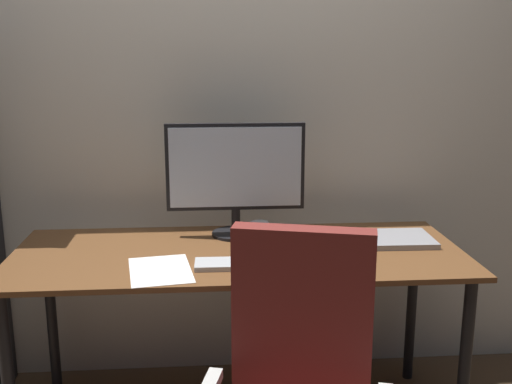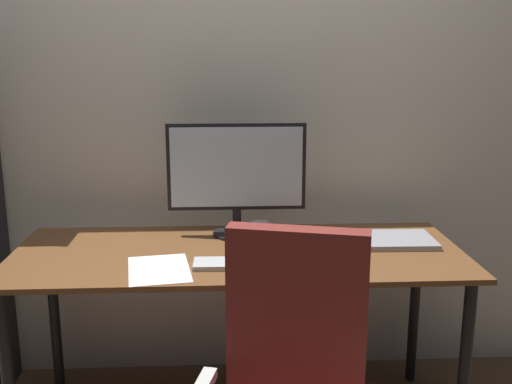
# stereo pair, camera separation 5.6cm
# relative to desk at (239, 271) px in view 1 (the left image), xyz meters

# --- Properties ---
(back_wall) EXTENTS (6.40, 0.10, 2.60)m
(back_wall) POSITION_rel_desk_xyz_m (0.00, 0.52, 0.64)
(back_wall) COLOR silver
(back_wall) RESTS_ON ground
(desk) EXTENTS (1.72, 0.70, 0.74)m
(desk) POSITION_rel_desk_xyz_m (0.00, 0.00, 0.00)
(desk) COLOR brown
(desk) RESTS_ON ground
(monitor) EXTENTS (0.56, 0.20, 0.47)m
(monitor) POSITION_rel_desk_xyz_m (-0.00, 0.21, 0.35)
(monitor) COLOR black
(monitor) RESTS_ON desk
(keyboard) EXTENTS (0.29, 0.12, 0.02)m
(keyboard) POSITION_rel_desk_xyz_m (-0.02, -0.17, 0.09)
(keyboard) COLOR #B7BABC
(keyboard) RESTS_ON desk
(mouse) EXTENTS (0.06, 0.10, 0.03)m
(mouse) POSITION_rel_desk_xyz_m (0.19, -0.16, 0.10)
(mouse) COLOR black
(mouse) RESTS_ON desk
(coffee_mug) EXTENTS (0.09, 0.07, 0.10)m
(coffee_mug) POSITION_rel_desk_xyz_m (0.09, 0.04, 0.13)
(coffee_mug) COLOR black
(coffee_mug) RESTS_ON desk
(laptop) EXTENTS (0.33, 0.24, 0.02)m
(laptop) POSITION_rel_desk_xyz_m (0.62, 0.07, 0.09)
(laptop) COLOR #99999E
(laptop) RESTS_ON desk
(paper_sheet) EXTENTS (0.25, 0.32, 0.00)m
(paper_sheet) POSITION_rel_desk_xyz_m (-0.28, -0.19, 0.08)
(paper_sheet) COLOR white
(paper_sheet) RESTS_ON desk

